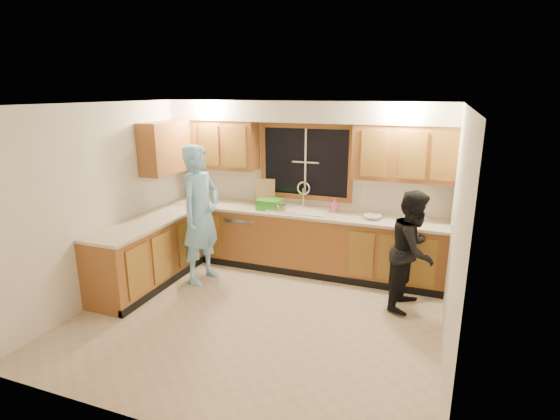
# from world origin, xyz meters

# --- Properties ---
(floor) EXTENTS (4.20, 4.20, 0.00)m
(floor) POSITION_xyz_m (0.00, 0.00, 0.00)
(floor) COLOR #C4B097
(floor) RESTS_ON ground
(ceiling) EXTENTS (4.20, 4.20, 0.00)m
(ceiling) POSITION_xyz_m (0.00, 0.00, 2.50)
(ceiling) COLOR silver
(wall_back) EXTENTS (4.20, 0.00, 4.20)m
(wall_back) POSITION_xyz_m (0.00, 1.90, 1.25)
(wall_back) COLOR silver
(wall_back) RESTS_ON ground
(wall_left) EXTENTS (0.00, 3.80, 3.80)m
(wall_left) POSITION_xyz_m (-2.10, 0.00, 1.25)
(wall_left) COLOR silver
(wall_left) RESTS_ON ground
(wall_right) EXTENTS (0.00, 3.80, 3.80)m
(wall_right) POSITION_xyz_m (2.10, 0.00, 1.25)
(wall_right) COLOR silver
(wall_right) RESTS_ON ground
(base_cabinets_back) EXTENTS (4.20, 0.60, 0.88)m
(base_cabinets_back) POSITION_xyz_m (0.00, 1.60, 0.44)
(base_cabinets_back) COLOR #995B2C
(base_cabinets_back) RESTS_ON ground
(base_cabinets_left) EXTENTS (0.60, 1.90, 0.88)m
(base_cabinets_left) POSITION_xyz_m (-1.80, 0.35, 0.44)
(base_cabinets_left) COLOR #995B2C
(base_cabinets_left) RESTS_ON ground
(countertop_back) EXTENTS (4.20, 0.63, 0.04)m
(countertop_back) POSITION_xyz_m (0.00, 1.58, 0.90)
(countertop_back) COLOR beige
(countertop_back) RESTS_ON base_cabinets_back
(countertop_left) EXTENTS (0.63, 1.90, 0.04)m
(countertop_left) POSITION_xyz_m (-1.79, 0.35, 0.90)
(countertop_left) COLOR beige
(countertop_left) RESTS_ON base_cabinets_left
(upper_cabinets_left) EXTENTS (1.35, 0.33, 0.75)m
(upper_cabinets_left) POSITION_xyz_m (-1.43, 1.73, 1.83)
(upper_cabinets_left) COLOR #995B2C
(upper_cabinets_left) RESTS_ON wall_back
(upper_cabinets_right) EXTENTS (1.35, 0.33, 0.75)m
(upper_cabinets_right) POSITION_xyz_m (1.43, 1.73, 1.83)
(upper_cabinets_right) COLOR #995B2C
(upper_cabinets_right) RESTS_ON wall_back
(upper_cabinets_return) EXTENTS (0.33, 0.90, 0.75)m
(upper_cabinets_return) POSITION_xyz_m (-1.94, 1.12, 1.83)
(upper_cabinets_return) COLOR #995B2C
(upper_cabinets_return) RESTS_ON wall_left
(soffit) EXTENTS (4.20, 0.35, 0.30)m
(soffit) POSITION_xyz_m (0.00, 1.72, 2.35)
(soffit) COLOR silver
(soffit) RESTS_ON wall_back
(window_frame) EXTENTS (1.44, 0.03, 1.14)m
(window_frame) POSITION_xyz_m (0.00, 1.89, 1.60)
(window_frame) COLOR black
(window_frame) RESTS_ON wall_back
(sink) EXTENTS (0.86, 0.52, 0.57)m
(sink) POSITION_xyz_m (0.00, 1.60, 0.86)
(sink) COLOR white
(sink) RESTS_ON countertop_back
(dishwasher) EXTENTS (0.60, 0.56, 0.82)m
(dishwasher) POSITION_xyz_m (-0.85, 1.59, 0.41)
(dishwasher) COLOR white
(dishwasher) RESTS_ON floor
(stove) EXTENTS (0.58, 0.75, 0.90)m
(stove) POSITION_xyz_m (-1.80, -0.22, 0.45)
(stove) COLOR white
(stove) RESTS_ON floor
(man) EXTENTS (0.56, 0.77, 1.94)m
(man) POSITION_xyz_m (-1.16, 0.74, 0.97)
(man) COLOR #7DC1EC
(man) RESTS_ON floor
(woman) EXTENTS (0.71, 0.83, 1.50)m
(woman) POSITION_xyz_m (1.68, 0.94, 0.75)
(woman) COLOR black
(woman) RESTS_ON floor
(knife_block) EXTENTS (0.11, 0.10, 0.20)m
(knife_block) POSITION_xyz_m (-1.77, 1.77, 1.02)
(knife_block) COLOR olive
(knife_block) RESTS_ON countertop_back
(cutting_board) EXTENTS (0.31, 0.17, 0.39)m
(cutting_board) POSITION_xyz_m (-0.63, 1.82, 1.12)
(cutting_board) COLOR tan
(cutting_board) RESTS_ON countertop_back
(dish_crate) EXTENTS (0.34, 0.32, 0.15)m
(dish_crate) POSITION_xyz_m (-0.45, 1.53, 1.00)
(dish_crate) COLOR green
(dish_crate) RESTS_ON countertop_back
(soap_bottle) EXTENTS (0.09, 0.09, 0.20)m
(soap_bottle) POSITION_xyz_m (0.49, 1.75, 1.02)
(soap_bottle) COLOR pink
(soap_bottle) RESTS_ON countertop_back
(bowl) EXTENTS (0.27, 0.27, 0.06)m
(bowl) POSITION_xyz_m (1.09, 1.54, 0.95)
(bowl) COLOR silver
(bowl) RESTS_ON countertop_back
(can_left) EXTENTS (0.08, 0.08, 0.13)m
(can_left) POSITION_xyz_m (-0.25, 1.38, 0.99)
(can_left) COLOR beige
(can_left) RESTS_ON countertop_back
(can_right) EXTENTS (0.07, 0.07, 0.12)m
(can_right) POSITION_xyz_m (-0.17, 1.40, 0.98)
(can_right) COLOR beige
(can_right) RESTS_ON countertop_back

